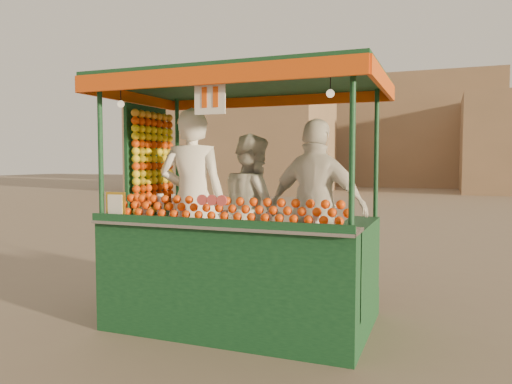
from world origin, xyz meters
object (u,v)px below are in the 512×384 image
at_px(vendor_left, 192,200).
at_px(vendor_right, 317,209).
at_px(juice_cart, 234,245).
at_px(vendor_middle, 253,211).

relative_size(vendor_left, vendor_right, 1.07).
xyz_separation_m(vendor_left, vendor_right, (1.31, 0.12, -0.06)).
distance_m(juice_cart, vendor_middle, 0.55).
relative_size(vendor_left, vendor_middle, 1.15).
height_order(juice_cart, vendor_middle, juice_cart).
bearing_deg(vendor_left, vendor_middle, -164.07).
bearing_deg(juice_cart, vendor_right, 17.09).
relative_size(vendor_middle, vendor_right, 0.93).
distance_m(juice_cart, vendor_right, 0.90).
relative_size(juice_cart, vendor_right, 1.54).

